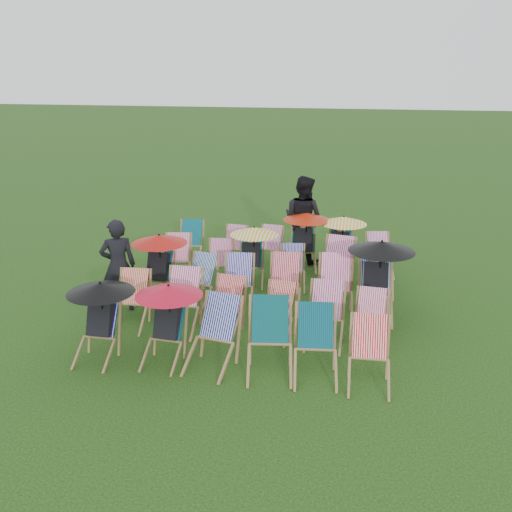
% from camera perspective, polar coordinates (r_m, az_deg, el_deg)
% --- Properties ---
extents(ground, '(100.00, 100.00, 0.00)m').
position_cam_1_polar(ground, '(10.50, 0.72, -5.29)').
color(ground, black).
rests_on(ground, ground).
extents(deckchair_0, '(1.01, 1.04, 1.20)m').
position_cam_1_polar(deckchair_0, '(8.89, -15.51, -6.18)').
color(deckchair_0, olive).
rests_on(deckchair_0, ground).
extents(deckchair_1, '(1.00, 1.05, 1.19)m').
position_cam_1_polar(deckchair_1, '(8.60, -9.04, -6.61)').
color(deckchair_1, olive).
rests_on(deckchair_1, ground).
extents(deckchair_2, '(0.82, 1.02, 1.00)m').
position_cam_1_polar(deckchair_2, '(8.42, -4.37, -7.93)').
color(deckchair_2, olive).
rests_on(deckchair_2, ground).
extents(deckchair_3, '(0.82, 1.04, 1.03)m').
position_cam_1_polar(deckchair_3, '(8.25, 1.40, -8.40)').
color(deckchair_3, olive).
rests_on(deckchair_3, ground).
extents(deckchair_4, '(0.75, 0.97, 0.97)m').
position_cam_1_polar(deckchair_4, '(8.19, 6.00, -8.91)').
color(deckchair_4, olive).
rests_on(deckchair_4, ground).
extents(deckchair_5, '(0.63, 0.86, 0.91)m').
position_cam_1_polar(deckchair_5, '(8.12, 11.30, -9.72)').
color(deckchair_5, olive).
rests_on(deckchair_5, ground).
extents(deckchair_6, '(0.65, 0.87, 0.90)m').
position_cam_1_polar(deckchair_6, '(9.92, -12.50, -4.40)').
color(deckchair_6, olive).
rests_on(deckchair_6, ground).
extents(deckchair_7, '(0.66, 0.91, 0.98)m').
position_cam_1_polar(deckchair_7, '(9.62, -7.60, -4.60)').
color(deckchair_7, olive).
rests_on(deckchair_7, ground).
extents(deckchair_8, '(0.69, 0.88, 0.88)m').
position_cam_1_polar(deckchair_8, '(9.48, -3.21, -5.16)').
color(deckchair_8, olive).
rests_on(deckchair_8, ground).
extents(deckchair_9, '(0.66, 0.85, 0.84)m').
position_cam_1_polar(deckchair_9, '(9.32, 2.07, -5.69)').
color(deckchair_9, olive).
rests_on(deckchair_9, ground).
extents(deckchair_10, '(0.63, 0.88, 0.94)m').
position_cam_1_polar(deckchair_10, '(9.15, 6.93, -5.99)').
color(deckchair_10, olive).
rests_on(deckchair_10, ground).
extents(deckchair_11, '(0.62, 0.82, 0.85)m').
position_cam_1_polar(deckchair_11, '(9.22, 11.34, -6.35)').
color(deckchair_11, olive).
rests_on(deckchair_11, ground).
extents(deckchair_12, '(1.05, 1.09, 1.24)m').
position_cam_1_polar(deckchair_12, '(10.87, -9.91, -1.00)').
color(deckchair_12, olive).
rests_on(deckchair_12, ground).
extents(deckchair_13, '(0.75, 0.92, 0.89)m').
position_cam_1_polar(deckchair_13, '(10.60, -5.92, -2.55)').
color(deckchair_13, olive).
rests_on(deckchair_13, ground).
extents(deckchair_14, '(0.67, 0.89, 0.91)m').
position_cam_1_polar(deckchair_14, '(10.46, -1.88, -2.69)').
color(deckchair_14, olive).
rests_on(deckchair_14, ground).
extents(deckchair_15, '(0.68, 0.92, 0.95)m').
position_cam_1_polar(deckchair_15, '(10.35, 2.86, -2.82)').
color(deckchair_15, olive).
rests_on(deckchair_15, ground).
extents(deckchair_16, '(0.73, 0.97, 1.01)m').
position_cam_1_polar(deckchair_16, '(10.21, 7.95, -3.13)').
color(deckchair_16, olive).
rests_on(deckchair_16, ground).
extents(deckchair_17, '(1.15, 1.21, 1.37)m').
position_cam_1_polar(deckchair_17, '(10.14, 12.03, -2.21)').
color(deckchair_17, olive).
rests_on(deckchair_17, ground).
extents(deckchair_18, '(0.73, 0.92, 0.91)m').
position_cam_1_polar(deckchair_18, '(11.84, -7.95, -0.29)').
color(deckchair_18, olive).
rests_on(deckchair_18, ground).
extents(deckchair_19, '(0.63, 0.82, 0.84)m').
position_cam_1_polar(deckchair_19, '(11.60, -3.72, -0.73)').
color(deckchair_19, olive).
rests_on(deckchair_19, ground).
extents(deckchair_20, '(0.98, 1.05, 1.16)m').
position_cam_1_polar(deckchair_20, '(11.50, -0.42, 0.15)').
color(deckchair_20, olive).
rests_on(deckchair_20, ground).
extents(deckchair_21, '(0.64, 0.82, 0.82)m').
position_cam_1_polar(deckchair_21, '(11.36, 3.65, -1.21)').
color(deckchair_21, olive).
rests_on(deckchair_21, ground).
extents(deckchair_22, '(0.82, 1.03, 1.01)m').
position_cam_1_polar(deckchair_22, '(11.27, 7.96, -1.00)').
color(deckchair_22, olive).
rests_on(deckchair_22, ground).
extents(deckchair_23, '(0.64, 0.87, 0.92)m').
position_cam_1_polar(deckchair_23, '(11.30, 12.19, -1.44)').
color(deckchair_23, olive).
rests_on(deckchair_23, ground).
extents(deckchair_24, '(0.64, 0.86, 0.89)m').
position_cam_1_polar(deckchair_24, '(12.91, -6.70, 1.33)').
color(deckchair_24, olive).
rests_on(deckchair_24, ground).
extents(deckchair_25, '(0.62, 0.81, 0.83)m').
position_cam_1_polar(deckchair_25, '(12.65, -2.38, 0.93)').
color(deckchair_25, olive).
rests_on(deckchair_25, ground).
extents(deckchair_26, '(0.64, 0.83, 0.84)m').
position_cam_1_polar(deckchair_26, '(12.57, 1.26, 0.86)').
color(deckchair_26, olive).
rests_on(deckchair_26, ground).
extents(deckchair_27, '(1.03, 1.11, 1.22)m').
position_cam_1_polar(deckchair_27, '(12.42, 4.88, 1.65)').
color(deckchair_27, olive).
rests_on(deckchair_27, ground).
extents(deckchair_28, '(1.00, 1.04, 1.18)m').
position_cam_1_polar(deckchair_28, '(12.34, 8.41, 1.31)').
color(deckchair_28, olive).
rests_on(deckchair_28, ground).
extents(deckchair_29, '(0.70, 0.87, 0.84)m').
position_cam_1_polar(deckchair_29, '(12.33, 12.26, 0.08)').
color(deckchair_29, olive).
rests_on(deckchair_29, ground).
extents(person_left, '(0.74, 0.65, 1.71)m').
position_cam_1_polar(person_left, '(10.44, -13.61, -0.94)').
color(person_left, black).
rests_on(person_left, ground).
extents(person_rear, '(1.18, 1.08, 1.95)m').
position_cam_1_polar(person_rear, '(12.82, 4.73, 3.73)').
color(person_rear, black).
rests_on(person_rear, ground).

